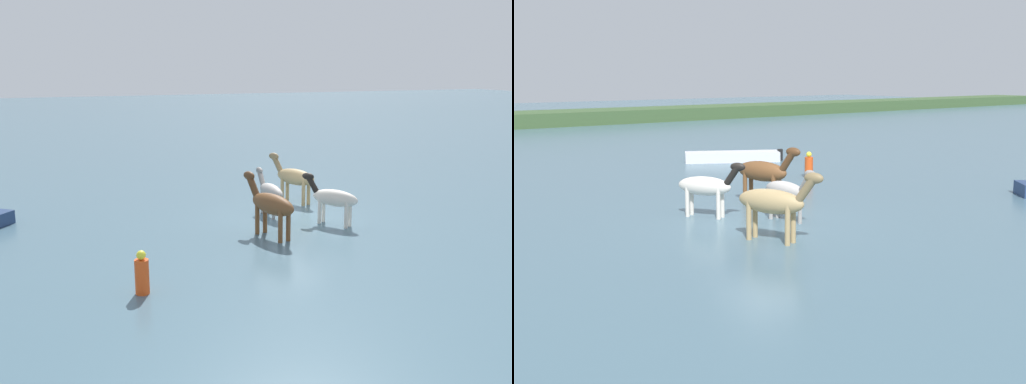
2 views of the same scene
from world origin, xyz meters
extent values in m
plane|color=#476675|center=(0.00, 0.00, 0.00)|extent=(175.89, 175.89, 0.00)
ellipsoid|color=silver|center=(-1.03, 1.78, 0.99)|extent=(1.40, 1.79, 0.60)
cylinder|color=silver|center=(-0.62, 1.40, 0.49)|extent=(0.13, 0.13, 0.99)
cylinder|color=silver|center=(-0.86, 1.24, 0.49)|extent=(0.13, 0.13, 0.99)
cylinder|color=silver|center=(-1.19, 2.31, 0.49)|extent=(0.13, 0.13, 0.99)
cylinder|color=silver|center=(-1.44, 2.15, 0.49)|extent=(0.13, 0.13, 0.99)
cylinder|color=black|center=(-0.52, 0.97, 1.38)|extent=(0.47, 0.57, 0.66)
ellipsoid|color=black|center=(-0.42, 0.81, 1.65)|extent=(0.44, 0.52, 0.26)
ellipsoid|color=#9E9993|center=(0.61, -0.22, 0.95)|extent=(0.59, 1.74, 0.58)
cylinder|color=#9E9993|center=(0.77, -0.72, 0.47)|extent=(0.13, 0.13, 0.95)
cylinder|color=#9E9993|center=(0.50, -0.74, 0.47)|extent=(0.13, 0.13, 0.95)
cylinder|color=#9E9993|center=(0.72, 0.30, 0.47)|extent=(0.13, 0.13, 0.95)
cylinder|color=#9E9993|center=(0.45, 0.29, 0.47)|extent=(0.13, 0.13, 0.95)
cylinder|color=slate|center=(0.65, -1.13, 1.32)|extent=(0.22, 0.53, 0.63)
ellipsoid|color=slate|center=(0.66, -1.31, 1.58)|extent=(0.22, 0.48, 0.25)
ellipsoid|color=brown|center=(1.65, 2.38, 1.14)|extent=(1.14, 2.15, 0.69)
cylinder|color=brown|center=(1.98, 1.83, 0.57)|extent=(0.15, 0.15, 1.14)
cylinder|color=brown|center=(1.66, 1.74, 0.57)|extent=(0.15, 0.15, 1.14)
cylinder|color=brown|center=(1.64, 3.02, 0.57)|extent=(0.15, 0.15, 1.14)
cylinder|color=brown|center=(1.32, 2.93, 0.57)|extent=(0.15, 0.15, 1.14)
cylinder|color=#50311A|center=(1.95, 1.33, 1.59)|extent=(0.40, 0.67, 0.76)
ellipsoid|color=#50311A|center=(2.01, 1.12, 1.90)|extent=(0.38, 0.61, 0.30)
ellipsoid|color=tan|center=(-1.15, -1.81, 1.09)|extent=(1.31, 2.04, 0.67)
cylinder|color=tan|center=(-0.77, -2.30, 0.55)|extent=(0.15, 0.15, 1.09)
cylinder|color=tan|center=(-1.07, -2.42, 0.55)|extent=(0.15, 0.15, 1.09)
cylinder|color=tan|center=(-1.23, -1.21, 0.55)|extent=(0.15, 0.15, 1.09)
cylinder|color=tan|center=(-1.53, -1.33, 0.55)|extent=(0.15, 0.15, 1.09)
cylinder|color=olive|center=(-0.74, -2.78, 1.52)|extent=(0.45, 0.65, 0.73)
ellipsoid|color=olive|center=(-0.66, -2.97, 1.82)|extent=(0.42, 0.59, 0.29)
cylinder|color=#E54C19|center=(6.58, 5.64, 0.45)|extent=(0.36, 0.36, 0.90)
sphere|color=yellow|center=(6.58, 5.64, 1.02)|extent=(0.24, 0.24, 0.24)
camera|label=1|loc=(8.84, 19.35, 5.67)|focal=40.32mm
camera|label=2|loc=(-11.12, -14.94, 4.42)|focal=44.39mm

